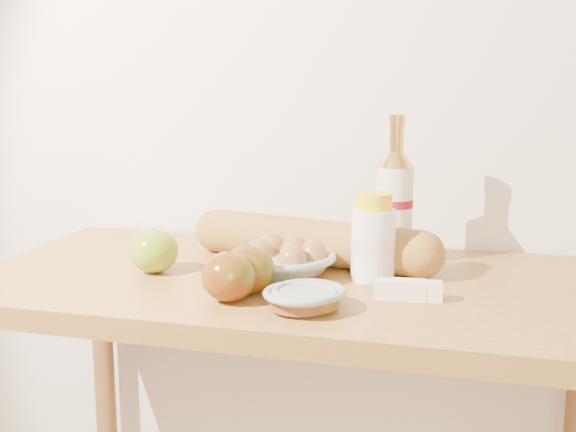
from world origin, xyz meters
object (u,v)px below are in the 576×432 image
(bourbon_bottle, at_px, (395,204))
(baguette, at_px, (311,241))
(egg_bowl, at_px, (283,261))
(table, at_px, (292,339))
(cream_bottle, at_px, (373,240))

(bourbon_bottle, distance_m, baguette, 0.18)
(bourbon_bottle, relative_size, baguette, 0.54)
(egg_bowl, distance_m, baguette, 0.11)
(table, distance_m, bourbon_bottle, 0.33)
(egg_bowl, xyz_separation_m, baguette, (0.03, 0.10, 0.02))
(table, height_order, baguette, baguette)
(baguette, bearing_deg, cream_bottle, -17.52)
(cream_bottle, bearing_deg, baguette, 173.94)
(bourbon_bottle, bearing_deg, table, -144.28)
(bourbon_bottle, xyz_separation_m, egg_bowl, (-0.19, -0.15, -0.09))
(table, distance_m, baguette, 0.20)
(cream_bottle, bearing_deg, egg_bowl, -147.35)
(table, height_order, cream_bottle, cream_bottle)
(cream_bottle, xyz_separation_m, egg_bowl, (-0.16, -0.02, -0.05))
(egg_bowl, bearing_deg, table, 11.22)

